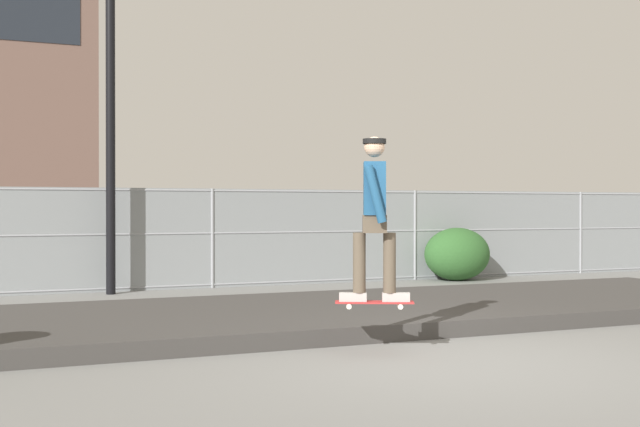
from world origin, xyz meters
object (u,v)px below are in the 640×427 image
Objects in this scene: street_lamp at (110,28)px; skater at (374,209)px; skateboard at (374,303)px; parked_car_mid at (159,237)px; shrub_center at (457,254)px.

skater is at bearing -78.09° from street_lamp.
parked_car_mid reaches higher than skateboard.
skateboard is 8.25m from street_lamp.
shrub_center reaches higher than skateboard.
street_lamp is at bearing 179.07° from shrub_center.
skateboard is 0.18× the size of parked_car_mid.
street_lamp is 1.66× the size of parked_car_mid.
shrub_center is (5.48, 6.91, -0.95)m from skater.
skateboard is at bearing -128.40° from shrub_center.
skater is (0.00, 0.00, 0.96)m from skateboard.
parked_car_mid is at bearing 67.06° from street_lamp.
shrub_center is (6.96, -0.11, -4.05)m from street_lamp.
skater is at bearing -91.43° from parked_car_mid.
shrub_center is at bearing -39.41° from parked_car_mid.
skater is 0.23× the size of street_lamp.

